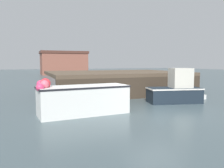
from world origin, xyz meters
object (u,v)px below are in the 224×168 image
(fishing_boat_near_right, at_px, (176,90))
(mooring_buoy_foreground, at_px, (69,106))
(fishing_boat_near_left, at_px, (83,99))
(rowboat, at_px, (191,97))

(fishing_boat_near_right, relative_size, mooring_buoy_foreground, 4.54)
(fishing_boat_near_left, relative_size, fishing_boat_near_right, 1.27)
(fishing_boat_near_left, height_order, rowboat, fishing_boat_near_left)
(fishing_boat_near_left, xyz_separation_m, rowboat, (8.01, 1.95, -0.59))
(fishing_boat_near_left, height_order, mooring_buoy_foreground, fishing_boat_near_left)
(fishing_boat_near_right, distance_m, rowboat, 2.15)
(fishing_boat_near_right, bearing_deg, mooring_buoy_foreground, -174.39)
(fishing_boat_near_left, bearing_deg, fishing_boat_near_right, 10.32)
(mooring_buoy_foreground, bearing_deg, fishing_boat_near_left, -38.08)
(fishing_boat_near_right, relative_size, rowboat, 1.75)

